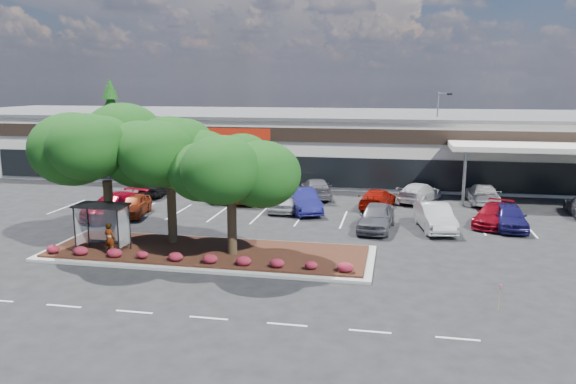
% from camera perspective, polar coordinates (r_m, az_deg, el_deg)
% --- Properties ---
extents(ground, '(160.00, 160.00, 0.00)m').
position_cam_1_polar(ground, '(26.94, -6.89, -9.10)').
color(ground, black).
rests_on(ground, ground).
extents(retail_store, '(80.40, 25.20, 6.25)m').
position_cam_1_polar(retail_store, '(58.78, 3.32, 5.08)').
color(retail_store, silver).
rests_on(retail_store, ground).
extents(landscape_island, '(18.00, 6.00, 0.26)m').
position_cam_1_polar(landscape_island, '(31.11, -8.15, -6.12)').
color(landscape_island, '#A5A5A0').
rests_on(landscape_island, ground).
extents(lane_markings, '(33.12, 20.06, 0.01)m').
position_cam_1_polar(lane_markings, '(36.57, -2.08, -3.59)').
color(lane_markings, silver).
rests_on(lane_markings, ground).
extents(shrub_row, '(17.00, 0.80, 0.50)m').
position_cam_1_polar(shrub_row, '(29.11, -9.53, -6.57)').
color(shrub_row, maroon).
rests_on(shrub_row, landscape_island).
extents(bus_shelter, '(2.75, 1.55, 2.59)m').
position_cam_1_polar(bus_shelter, '(31.85, -18.28, -2.10)').
color(bus_shelter, black).
rests_on(bus_shelter, landscape_island).
extents(island_tree_west, '(7.20, 7.20, 7.89)m').
position_cam_1_polar(island_tree_west, '(33.07, -17.93, 1.74)').
color(island_tree_west, '#133511').
rests_on(island_tree_west, landscape_island).
extents(island_tree_mid, '(6.60, 6.60, 7.32)m').
position_cam_1_polar(island_tree_mid, '(32.21, -11.84, 1.29)').
color(island_tree_mid, '#133511').
rests_on(island_tree_mid, landscape_island).
extents(island_tree_east, '(5.80, 5.80, 6.50)m').
position_cam_1_polar(island_tree_east, '(29.55, -5.77, -0.20)').
color(island_tree_east, '#133511').
rests_on(island_tree_east, landscape_island).
extents(conifer_north_west, '(4.40, 4.40, 10.00)m').
position_cam_1_polar(conifer_north_west, '(79.76, -17.50, 7.49)').
color(conifer_north_west, '#133511').
rests_on(conifer_north_west, ground).
extents(person_waiting, '(0.68, 0.50, 1.69)m').
position_cam_1_polar(person_waiting, '(31.38, -17.67, -4.52)').
color(person_waiting, '#594C47').
rests_on(person_waiting, landscape_island).
extents(light_pole, '(1.43, 0.65, 8.47)m').
position_cam_1_polar(light_pole, '(52.46, 14.91, 4.63)').
color(light_pole, '#A5A5A0').
rests_on(light_pole, ground).
extents(survey_stake, '(0.08, 0.14, 1.15)m').
position_cam_1_polar(survey_stake, '(24.93, 20.74, -9.67)').
color(survey_stake, '#A28754').
rests_on(survey_stake, ground).
extents(car_0, '(3.25, 5.94, 1.63)m').
position_cam_1_polar(car_0, '(41.03, -17.27, -1.32)').
color(car_0, '#9D0418').
rests_on(car_0, ground).
extents(car_1, '(2.52, 4.68, 1.51)m').
position_cam_1_polar(car_1, '(41.06, -15.43, -1.29)').
color(car_1, maroon).
rests_on(car_1, ground).
extents(car_3, '(2.27, 5.15, 1.72)m').
position_cam_1_polar(car_3, '(41.38, -0.32, -0.64)').
color(car_3, silver).
rests_on(car_3, ground).
extents(car_4, '(3.73, 5.46, 1.71)m').
position_cam_1_polar(car_4, '(40.67, 1.50, -0.87)').
color(car_4, navy).
rests_on(car_4, ground).
extents(car_5, '(2.47, 5.14, 1.69)m').
position_cam_1_polar(car_5, '(36.16, 8.96, -2.52)').
color(car_5, '#58585F').
rests_on(car_5, ground).
extents(car_6, '(2.67, 5.37, 1.69)m').
position_cam_1_polar(car_6, '(36.93, 14.69, -2.47)').
color(car_6, '#B5B5B5').
rests_on(car_6, ground).
extents(car_7, '(3.56, 5.26, 1.42)m').
position_cam_1_polar(car_7, '(39.30, 20.17, -2.19)').
color(car_7, maroon).
rests_on(car_7, ground).
extents(car_8, '(1.89, 4.67, 1.59)m').
position_cam_1_polar(car_8, '(38.75, 21.56, -2.34)').
color(car_8, '#1A1653').
rests_on(car_8, ground).
extents(car_9, '(2.04, 4.53, 1.51)m').
position_cam_1_polar(car_9, '(47.89, -13.18, 0.54)').
color(car_9, black).
rests_on(car_9, ground).
extents(car_10, '(2.75, 4.33, 1.37)m').
position_cam_1_polar(car_10, '(44.90, -7.04, -0.03)').
color(car_10, '#585860').
rests_on(car_10, ground).
extents(car_11, '(2.14, 5.14, 1.65)m').
position_cam_1_polar(car_11, '(47.85, -4.40, 0.88)').
color(car_11, '#1D4D28').
rests_on(car_11, ground).
extents(car_12, '(2.13, 5.26, 1.70)m').
position_cam_1_polar(car_12, '(44.26, -3.58, 0.09)').
color(car_12, '#623B0C').
rests_on(car_12, ground).
extents(car_13, '(3.46, 5.76, 1.56)m').
position_cam_1_polar(car_13, '(45.82, 2.89, 0.39)').
color(car_13, '#5C5B62').
rests_on(car_13, ground).
extents(car_14, '(2.89, 5.22, 1.43)m').
position_cam_1_polar(car_14, '(42.51, 9.08, -0.67)').
color(car_14, '#950E04').
rests_on(car_14, ground).
extents(car_15, '(3.98, 5.58, 1.50)m').
position_cam_1_polar(car_15, '(45.33, 13.20, -0.05)').
color(car_15, silver).
rests_on(car_15, ground).
extents(car_16, '(2.18, 5.32, 1.54)m').
position_cam_1_polar(car_16, '(46.09, 19.15, -0.17)').
color(car_16, silver).
rests_on(car_16, ground).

